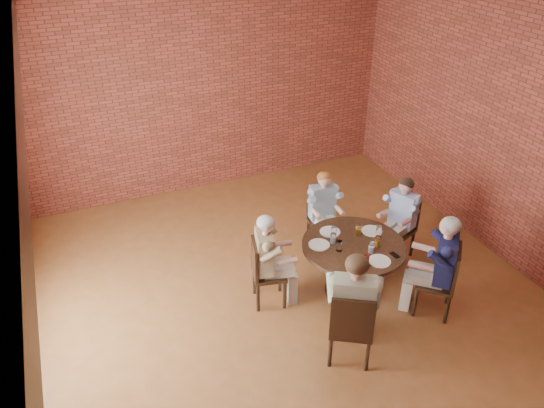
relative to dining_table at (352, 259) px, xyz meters
name	(u,v)px	position (x,y,z in m)	size (l,w,h in m)	color
floor	(286,310)	(-0.90, 0.00, -0.53)	(7.00, 7.00, 0.00)	#97572E
ceiling	(291,29)	(-0.90, 0.00, 2.87)	(7.00, 7.00, 0.00)	silver
wall_back	(197,92)	(-0.90, 3.50, 1.17)	(7.00, 7.00, 0.00)	brown
wall_right	(518,142)	(2.35, 0.00, 1.17)	(7.00, 7.00, 0.00)	brown
ceiling_beam	(2,75)	(-3.35, 0.00, 2.74)	(0.22, 6.90, 0.26)	#321E10
dining_table	(352,259)	(0.00, 0.00, 0.00)	(1.28, 1.28, 0.75)	#321E10
chair_a	(402,225)	(1.06, 0.45, -0.05)	(0.49, 0.49, 0.88)	#321E10
diner_a	(400,219)	(0.99, 0.42, 0.08)	(0.46, 0.57, 1.22)	#476EBB
chair_b	(321,218)	(0.12, 1.07, -0.05)	(0.41, 0.41, 0.87)	#321E10
diner_b	(323,212)	(0.12, 1.00, 0.08)	(0.46, 0.57, 1.22)	gray
chair_c	(263,270)	(-1.10, 0.27, -0.04)	(0.47, 0.47, 0.90)	#321E10
diner_c	(269,260)	(-1.02, 0.25, 0.10)	(0.48, 0.60, 1.26)	brown
chair_d	(351,326)	(-0.61, -1.01, -0.01)	(0.63, 0.63, 0.97)	#321E10
diner_d	(352,307)	(-0.56, -0.93, 0.17)	(0.56, 0.69, 1.39)	#B6A58F
chair_e	(444,278)	(0.82, -0.75, -0.02)	(0.61, 0.61, 0.95)	#321E10
diner_e	(438,266)	(0.75, -0.69, 0.15)	(0.54, 0.66, 1.35)	#171941
plate_a	(372,231)	(0.35, 0.15, 0.23)	(0.26, 0.26, 0.01)	white
plate_b	(330,232)	(-0.15, 0.34, 0.23)	(0.26, 0.26, 0.01)	white
plate_c	(319,245)	(-0.40, 0.15, 0.23)	(0.26, 0.26, 0.01)	white
plate_d	(380,261)	(0.10, -0.42, 0.23)	(0.26, 0.26, 0.01)	white
glass_a	(379,231)	(0.37, 0.04, 0.29)	(0.07, 0.07, 0.14)	white
glass_b	(358,230)	(0.15, 0.16, 0.29)	(0.07, 0.07, 0.14)	white
glass_c	(334,231)	(-0.14, 0.26, 0.29)	(0.07, 0.07, 0.14)	white
glass_d	(333,239)	(-0.23, 0.12, 0.29)	(0.07, 0.07, 0.14)	white
glass_e	(339,246)	(-0.24, -0.05, 0.29)	(0.07, 0.07, 0.14)	white
glass_f	(366,260)	(-0.09, -0.42, 0.29)	(0.07, 0.07, 0.14)	white
glass_g	(371,248)	(0.10, -0.23, 0.29)	(0.07, 0.07, 0.14)	white
glass_h	(378,241)	(0.24, -0.15, 0.29)	(0.07, 0.07, 0.14)	white
smartphone	(395,255)	(0.33, -0.39, 0.23)	(0.06, 0.13, 0.01)	black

